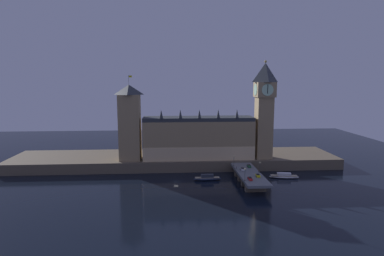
% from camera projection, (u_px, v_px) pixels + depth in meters
% --- Properties ---
extents(ground_plane, '(400.00, 400.00, 0.00)m').
position_uv_depth(ground_plane, '(176.00, 182.00, 185.10)').
color(ground_plane, black).
extents(embankment, '(220.00, 42.00, 6.84)m').
position_uv_depth(embankment, '(175.00, 160.00, 223.12)').
color(embankment, brown).
rests_on(embankment, ground_plane).
extents(parliament_hall, '(72.09, 17.63, 32.99)m').
position_uv_depth(parliament_hall, '(198.00, 138.00, 211.91)').
color(parliament_hall, '#9E845B').
rests_on(parliament_hall, embankment).
extents(clock_tower, '(12.57, 12.68, 63.99)m').
position_uv_depth(clock_tower, '(264.00, 107.00, 209.32)').
color(clock_tower, '#9E845B').
rests_on(clock_tower, embankment).
extents(victoria_tower, '(13.54, 13.54, 54.55)m').
position_uv_depth(victoria_tower, '(130.00, 122.00, 206.48)').
color(victoria_tower, '#9E845B').
rests_on(victoria_tower, embankment).
extents(bridge, '(12.77, 46.00, 5.94)m').
position_uv_depth(bridge, '(249.00, 176.00, 182.30)').
color(bridge, slate).
rests_on(bridge, ground_plane).
extents(car_northbound_lead, '(2.08, 4.53, 1.55)m').
position_uv_depth(car_northbound_lead, '(242.00, 169.00, 187.18)').
color(car_northbound_lead, silver).
rests_on(car_northbound_lead, bridge).
extents(car_northbound_trail, '(1.85, 4.52, 1.50)m').
position_uv_depth(car_northbound_trail, '(250.00, 179.00, 168.95)').
color(car_northbound_trail, red).
rests_on(car_northbound_trail, bridge).
extents(car_southbound_lead, '(1.98, 3.83, 1.57)m').
position_uv_depth(car_southbound_lead, '(258.00, 176.00, 174.28)').
color(car_southbound_lead, yellow).
rests_on(car_southbound_lead, bridge).
extents(car_southbound_trail, '(1.86, 4.59, 1.56)m').
position_uv_depth(car_southbound_trail, '(249.00, 166.00, 194.21)').
color(car_southbound_trail, '#235633').
rests_on(car_southbound_trail, bridge).
extents(pedestrian_mid_walk, '(0.38, 0.38, 1.74)m').
position_uv_depth(pedestrian_mid_walk, '(259.00, 171.00, 182.95)').
color(pedestrian_mid_walk, black).
rests_on(pedestrian_mid_walk, bridge).
extents(pedestrian_far_rail, '(0.38, 0.38, 1.66)m').
position_uv_depth(pedestrian_far_rail, '(236.00, 167.00, 190.17)').
color(pedestrian_far_rail, black).
rests_on(pedestrian_far_rail, bridge).
extents(street_lamp_near, '(1.34, 0.60, 6.94)m').
position_uv_depth(street_lamp_near, '(245.00, 173.00, 166.46)').
color(street_lamp_near, '#2D3333').
rests_on(street_lamp_near, bridge).
extents(street_lamp_mid, '(1.34, 0.60, 6.35)m').
position_uv_depth(street_lamp_mid, '(260.00, 166.00, 181.83)').
color(street_lamp_mid, '#2D3333').
rests_on(street_lamp_mid, bridge).
extents(street_lamp_far, '(1.34, 0.60, 6.87)m').
position_uv_depth(street_lamp_far, '(234.00, 159.00, 195.54)').
color(street_lamp_far, '#2D3333').
rests_on(street_lamp_far, bridge).
extents(boat_upstream, '(16.26, 3.77, 3.72)m').
position_uv_depth(boat_upstream, '(207.00, 178.00, 187.25)').
color(boat_upstream, '#1E2842').
rests_on(boat_upstream, ground_plane).
extents(boat_downstream, '(18.07, 7.01, 3.22)m').
position_uv_depth(boat_downstream, '(284.00, 176.00, 191.86)').
color(boat_downstream, white).
rests_on(boat_downstream, ground_plane).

